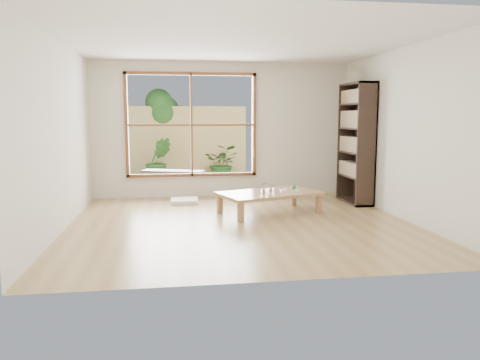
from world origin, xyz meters
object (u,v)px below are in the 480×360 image
at_px(bookshelf, 356,144).
at_px(food_tray, 291,190).
at_px(low_table, 269,195).
at_px(garden_bench, 173,173).

height_order(bookshelf, food_tray, bookshelf).
xyz_separation_m(bookshelf, food_tray, (-1.37, -0.66, -0.71)).
distance_m(low_table, food_tray, 0.38).
height_order(low_table, bookshelf, bookshelf).
height_order(bookshelf, garden_bench, bookshelf).
relative_size(bookshelf, garden_bench, 1.60).
bearing_deg(low_table, bookshelf, 3.46).
relative_size(low_table, garden_bench, 1.34).
xyz_separation_m(bookshelf, garden_bench, (-3.28, 1.84, -0.70)).
bearing_deg(garden_bench, food_tray, -32.32).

